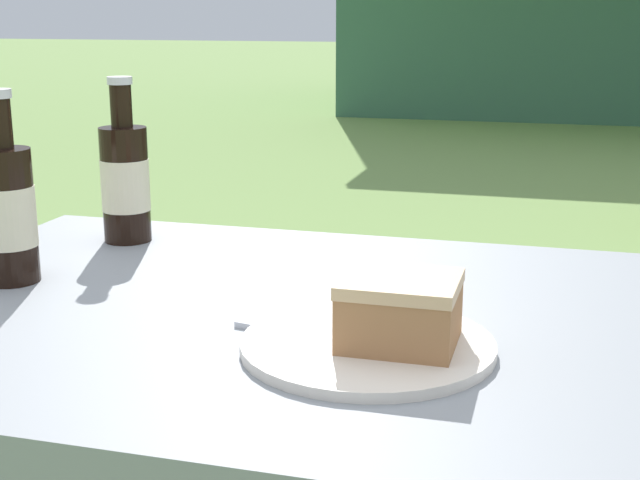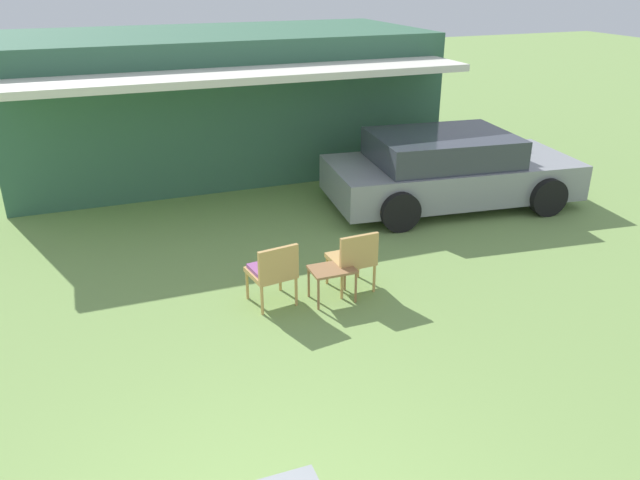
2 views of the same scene
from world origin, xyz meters
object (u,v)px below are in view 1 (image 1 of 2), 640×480
at_px(patio_table, 295,379).
at_px(cola_bottle_far, 7,211).
at_px(cola_bottle_near, 125,180).
at_px(cake_on_plate, 384,327).

bearing_deg(patio_table, cola_bottle_far, 178.53).
height_order(patio_table, cola_bottle_near, cola_bottle_near).
height_order(cake_on_plate, cola_bottle_near, cola_bottle_near).
distance_m(patio_table, cola_bottle_far, 0.38).
relative_size(patio_table, cake_on_plate, 4.00).
relative_size(cola_bottle_near, cola_bottle_far, 1.00).
xyz_separation_m(cola_bottle_near, cola_bottle_far, (-0.04, -0.21, 0.00)).
distance_m(cake_on_plate, cola_bottle_far, 0.47).
bearing_deg(cola_bottle_far, cola_bottle_near, 78.88).
bearing_deg(cola_bottle_far, patio_table, -1.47).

